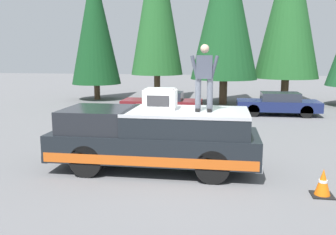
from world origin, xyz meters
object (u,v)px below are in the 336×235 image
at_px(parked_car_navy, 278,104).
at_px(compressor_unit, 160,99).
at_px(parked_car_maroon, 162,103).
at_px(traffic_cone, 323,183).
at_px(person_on_truck_bed, 204,76).
at_px(pickup_truck, 154,138).

bearing_deg(parked_car_navy, compressor_unit, 155.18).
relative_size(parked_car_maroon, traffic_cone, 6.61).
bearing_deg(person_on_truck_bed, pickup_truck, 83.99).
xyz_separation_m(pickup_truck, parked_car_maroon, (9.08, 1.30, -0.29)).
height_order(compressor_unit, parked_car_maroon, compressor_unit).
distance_m(pickup_truck, parked_car_maroon, 9.17).
distance_m(pickup_truck, parked_car_navy, 10.70).
distance_m(person_on_truck_bed, parked_car_navy, 10.52).
xyz_separation_m(pickup_truck, traffic_cone, (-1.31, -4.03, -0.58)).
bearing_deg(compressor_unit, pickup_truck, 106.07).
xyz_separation_m(person_on_truck_bed, traffic_cone, (-1.17, -2.71, -2.26)).
relative_size(person_on_truck_bed, traffic_cone, 2.73).
relative_size(compressor_unit, parked_car_maroon, 0.20).
bearing_deg(parked_car_maroon, parked_car_navy, -84.36).
xyz_separation_m(compressor_unit, traffic_cone, (-1.35, -3.88, -1.64)).
xyz_separation_m(parked_car_maroon, traffic_cone, (-10.39, -5.33, -0.29)).
relative_size(person_on_truck_bed, parked_car_maroon, 0.41).
distance_m(person_on_truck_bed, parked_car_maroon, 9.78).
relative_size(pickup_truck, traffic_cone, 8.94).
xyz_separation_m(parked_car_navy, parked_car_maroon, (-0.58, 5.90, 0.00)).
height_order(pickup_truck, compressor_unit, compressor_unit).
bearing_deg(compressor_unit, parked_car_maroon, 9.16).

